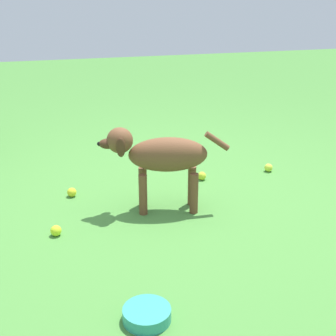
# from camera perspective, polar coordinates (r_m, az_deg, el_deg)

# --- Properties ---
(ground) EXTENTS (14.00, 14.00, 0.00)m
(ground) POSITION_cam_1_polar(r_m,az_deg,el_deg) (3.36, 0.98, -3.45)
(ground) COLOR #478438
(dog) EXTENTS (0.32, 0.84, 0.58)m
(dog) POSITION_cam_1_polar(r_m,az_deg,el_deg) (3.02, -0.94, 1.47)
(dog) COLOR brown
(dog) RESTS_ON ground
(tennis_ball_0) EXTENTS (0.07, 0.07, 0.07)m
(tennis_ball_0) POSITION_cam_1_polar(r_m,az_deg,el_deg) (3.87, 12.16, 0.05)
(tennis_ball_0) COLOR #C8DD3D
(tennis_ball_0) RESTS_ON ground
(tennis_ball_1) EXTENTS (0.07, 0.07, 0.07)m
(tennis_ball_1) POSITION_cam_1_polar(r_m,az_deg,el_deg) (3.63, 4.14, -0.96)
(tennis_ball_1) COLOR #BFD231
(tennis_ball_1) RESTS_ON ground
(tennis_ball_2) EXTENTS (0.07, 0.07, 0.07)m
(tennis_ball_2) POSITION_cam_1_polar(r_m,az_deg,el_deg) (3.41, -11.65, -2.91)
(tennis_ball_2) COLOR yellow
(tennis_ball_2) RESTS_ON ground
(tennis_ball_3) EXTENTS (0.07, 0.07, 0.07)m
(tennis_ball_3) POSITION_cam_1_polar(r_m,az_deg,el_deg) (2.91, -13.50, -7.43)
(tennis_ball_3) COLOR #C7E529
(tennis_ball_3) RESTS_ON ground
(water_bowl) EXTENTS (0.22, 0.22, 0.06)m
(water_bowl) POSITION_cam_1_polar(r_m,az_deg,el_deg) (2.20, -2.60, -17.40)
(water_bowl) COLOR teal
(water_bowl) RESTS_ON ground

